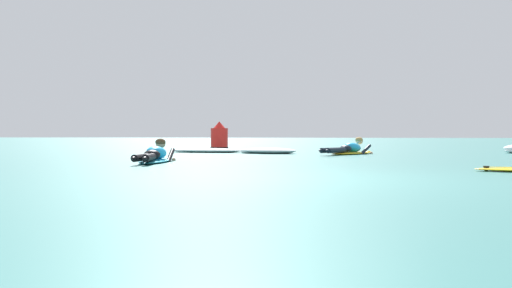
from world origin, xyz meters
The scene contains 6 objects.
ground_plane centered at (0.00, 10.00, 0.00)m, with size 120.00×120.00×0.00m, color #387A75.
surfer_near centered at (-3.44, 3.92, 0.14)m, with size 0.68×2.55×0.54m.
surfer_far centered at (0.57, 9.17, 0.14)m, with size 1.67×2.41×0.54m.
whitewater_front centered at (-1.80, 9.70, 0.08)m, with size 1.99×1.53×0.17m.
whitewater_mid_right centered at (-3.79, 10.36, 0.06)m, with size 2.41×1.19×0.14m.
channel_marker_buoy centered at (-3.85, 12.42, 0.40)m, with size 0.62×0.62×1.02m.
Camera 1 is at (0.34, -7.79, 0.60)m, focal length 41.65 mm.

